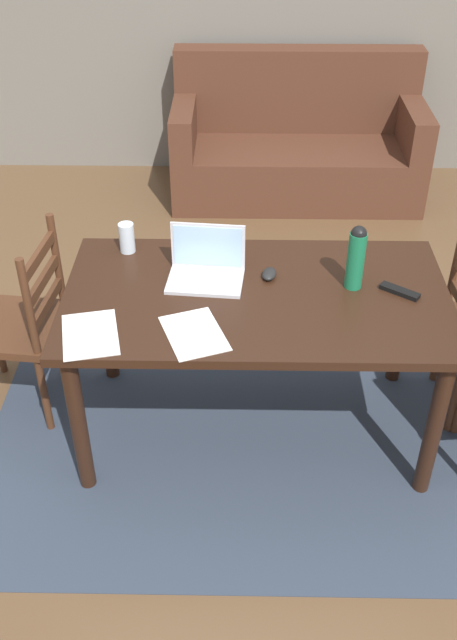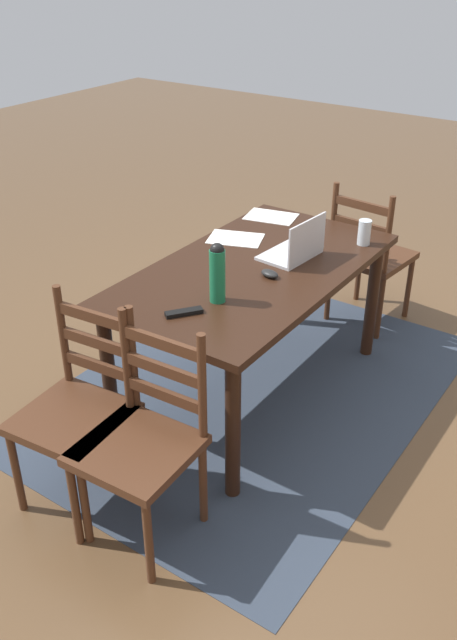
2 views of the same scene
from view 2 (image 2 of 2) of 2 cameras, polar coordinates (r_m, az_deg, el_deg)
ground_plane at (r=3.85m, az=1.96°, el=-5.92°), size 14.00×14.00×0.00m
area_rug at (r=3.85m, az=1.96°, el=-5.88°), size 2.50×1.83×0.01m
dining_table at (r=3.50m, az=2.15°, el=3.11°), size 1.62×0.90×0.77m
chair_right_far at (r=2.79m, az=-7.28°, el=-10.20°), size 0.46×0.46×0.95m
chair_right_near at (r=3.00m, az=-12.53°, el=-7.53°), size 0.48×0.48×0.95m
chair_left_far at (r=4.41m, az=11.83°, el=5.26°), size 0.48×0.48×0.95m
laptop at (r=3.54m, az=5.80°, el=6.08°), size 0.34×0.25×0.23m
water_bottle at (r=3.06m, az=-0.95°, el=4.12°), size 0.07×0.07×0.29m
drinking_glass at (r=3.77m, az=11.42°, el=7.28°), size 0.07×0.07×0.14m
computer_mouse at (r=3.35m, az=3.50°, el=3.93°), size 0.08×0.11×0.03m
tv_remote at (r=3.01m, az=-3.79°, el=0.65°), size 0.16×0.14×0.02m
paper_stack_left at (r=3.79m, az=0.59°, el=6.90°), size 0.30×0.35×0.00m
paper_stack_right at (r=4.11m, az=3.62°, el=8.72°), size 0.27×0.33×0.00m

